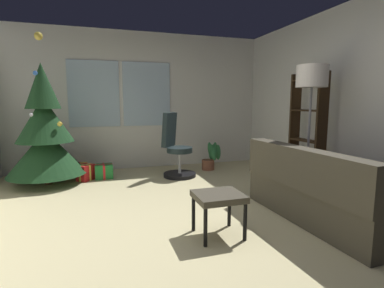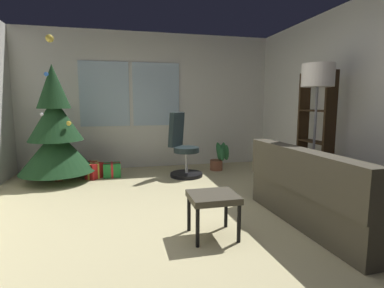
# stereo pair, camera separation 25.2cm
# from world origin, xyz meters

# --- Properties ---
(ground_plane) EXTENTS (4.84, 6.04, 0.10)m
(ground_plane) POSITION_xyz_m (0.00, 0.00, -0.05)
(ground_plane) COLOR beige
(wall_back_with_windows) EXTENTS (4.84, 0.12, 2.60)m
(wall_back_with_windows) POSITION_xyz_m (-0.02, 3.07, 1.30)
(wall_back_with_windows) COLOR silver
(wall_back_with_windows) RESTS_ON ground_plane
(wall_right_with_frames) EXTENTS (0.12, 6.04, 2.60)m
(wall_right_with_frames) POSITION_xyz_m (2.47, -0.01, 1.30)
(wall_right_with_frames) COLOR silver
(wall_right_with_frames) RESTS_ON ground_plane
(couch) EXTENTS (1.50, 1.83, 0.81)m
(couch) POSITION_xyz_m (1.63, -0.30, 0.28)
(couch) COLOR #464034
(couch) RESTS_ON ground_plane
(footstool) EXTENTS (0.45, 0.40, 0.42)m
(footstool) POSITION_xyz_m (0.27, -0.24, 0.36)
(footstool) COLOR #464034
(footstool) RESTS_ON ground_plane
(holiday_tree) EXTENTS (1.16, 1.16, 2.30)m
(holiday_tree) POSITION_xyz_m (-1.58, 2.25, 0.78)
(holiday_tree) COLOR #4C331E
(holiday_tree) RESTS_ON ground_plane
(gift_box_red) EXTENTS (0.31, 0.32, 0.27)m
(gift_box_red) POSITION_xyz_m (-1.03, 2.31, 0.13)
(gift_box_red) COLOR red
(gift_box_red) RESTS_ON ground_plane
(gift_box_green) EXTENTS (0.30, 0.26, 0.25)m
(gift_box_green) POSITION_xyz_m (-0.74, 2.36, 0.12)
(gift_box_green) COLOR #1E722D
(gift_box_green) RESTS_ON ground_plane
(gift_box_gold) EXTENTS (0.29, 0.27, 0.20)m
(gift_box_gold) POSITION_xyz_m (-1.16, 2.77, 0.10)
(gift_box_gold) COLOR gold
(gift_box_gold) RESTS_ON ground_plane
(office_chair) EXTENTS (0.60, 0.59, 1.11)m
(office_chair) POSITION_xyz_m (0.47, 2.12, 0.43)
(office_chair) COLOR black
(office_chair) RESTS_ON ground_plane
(bookshelf) EXTENTS (0.18, 0.64, 1.71)m
(bookshelf) POSITION_xyz_m (2.20, 0.95, 0.74)
(bookshelf) COLOR #332312
(bookshelf) RESTS_ON ground_plane
(floor_lamp) EXTENTS (0.39, 0.39, 1.75)m
(floor_lamp) POSITION_xyz_m (1.84, 0.46, 1.50)
(floor_lamp) COLOR slate
(floor_lamp) RESTS_ON ground_plane
(potted_plant) EXTENTS (0.37, 0.34, 0.54)m
(potted_plant) POSITION_xyz_m (1.23, 2.41, 0.25)
(potted_plant) COLOR brown
(potted_plant) RESTS_ON ground_plane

